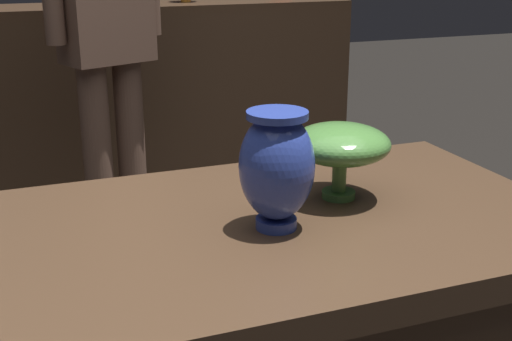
{
  "coord_description": "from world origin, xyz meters",
  "views": [
    {
      "loc": [
        -0.35,
        -1.02,
        1.26
      ],
      "look_at": [
        0.03,
        -0.02,
        0.9
      ],
      "focal_mm": 47.6,
      "sensor_mm": 36.0,
      "label": 1
    }
  ],
  "objects": [
    {
      "name": "back_display_shelf",
      "position": [
        0.0,
        2.2,
        0.49
      ],
      "size": [
        2.6,
        0.4,
        0.99
      ],
      "color": "#422D1E",
      "rests_on": "ground_plane"
    },
    {
      "name": "vase_centerpiece",
      "position": [
        0.06,
        -0.04,
        0.91
      ],
      "size": [
        0.13,
        0.13,
        0.2
      ],
      "color": "#2D429E",
      "rests_on": "display_plinth"
    },
    {
      "name": "vase_tall_behind",
      "position": [
        0.22,
        0.05,
        0.9
      ],
      "size": [
        0.19,
        0.19,
        0.14
      ],
      "color": "#477A38",
      "rests_on": "display_plinth"
    },
    {
      "name": "visitor_center_back",
      "position": [
        0.03,
        1.53,
        1.0
      ],
      "size": [
        0.44,
        0.28,
        1.7
      ],
      "rotation": [
        0.0,
        0.0,
        3.52
      ],
      "color": "brown",
      "rests_on": "ground_plane"
    }
  ]
}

